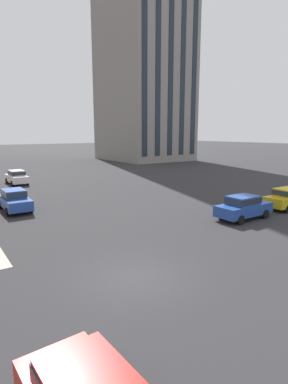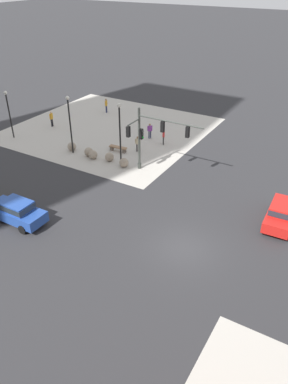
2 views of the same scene
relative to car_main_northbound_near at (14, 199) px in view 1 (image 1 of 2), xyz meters
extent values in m
plane|color=#2D2D30|center=(1.47, -15.00, -0.92)|extent=(320.00, 320.00, 0.00)
cube|color=#23479E|center=(0.00, -0.05, -0.22)|extent=(1.77, 4.40, 0.76)
cube|color=#23479E|center=(0.00, 0.10, 0.46)|extent=(1.50, 2.12, 0.60)
cube|color=#232D38|center=(0.00, 0.10, 0.46)|extent=(1.54, 2.20, 0.40)
cylinder|color=black|center=(0.83, -1.42, -0.60)|extent=(0.22, 0.64, 0.64)
cylinder|color=black|center=(-0.84, -1.41, -0.60)|extent=(0.22, 0.64, 0.64)
cylinder|color=black|center=(0.84, 1.31, -0.60)|extent=(0.22, 0.64, 0.64)
cylinder|color=black|center=(-0.83, 1.31, -0.60)|extent=(0.22, 0.64, 0.64)
cylinder|color=black|center=(17.10, -10.88, -0.60)|extent=(0.65, 0.24, 0.64)
cylinder|color=black|center=(17.03, -12.55, -0.60)|extent=(0.65, 0.24, 0.64)
cube|color=silver|center=(3.14, 13.37, -0.22)|extent=(1.84, 4.43, 0.76)
cube|color=silver|center=(3.15, 13.22, 0.46)|extent=(1.54, 2.14, 0.60)
cube|color=#232D38|center=(3.15, 13.22, 0.46)|extent=(1.57, 2.23, 0.40)
cylinder|color=black|center=(2.28, 14.71, -0.60)|extent=(0.23, 0.64, 0.64)
cylinder|color=black|center=(3.95, 14.75, -0.60)|extent=(0.23, 0.64, 0.64)
cylinder|color=black|center=(2.33, 11.99, -0.60)|extent=(0.23, 0.64, 0.64)
cylinder|color=black|center=(4.01, 12.02, -0.60)|extent=(0.23, 0.64, 0.64)
cylinder|color=black|center=(-2.38, -19.53, -0.60)|extent=(0.25, 0.65, 0.64)
cube|color=#23479E|center=(12.89, -11.68, -0.22)|extent=(4.41, 1.79, 0.76)
cube|color=#23479E|center=(12.74, -11.68, 0.46)|extent=(2.12, 1.51, 0.60)
cube|color=#232D38|center=(12.74, -11.68, 0.46)|extent=(2.21, 1.55, 0.40)
cylinder|color=black|center=(14.25, -10.84, -0.60)|extent=(0.64, 0.22, 0.64)
cylinder|color=black|center=(14.26, -12.51, -0.60)|extent=(0.64, 0.22, 0.64)
cylinder|color=black|center=(11.52, -10.85, -0.60)|extent=(0.64, 0.22, 0.64)
cylinder|color=black|center=(11.53, -12.53, -0.60)|extent=(0.64, 0.22, 0.64)
camera|label=1|loc=(-5.17, -25.47, 5.15)|focal=29.28mm
camera|label=2|loc=(-5.92, 2.49, 14.65)|focal=35.13mm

